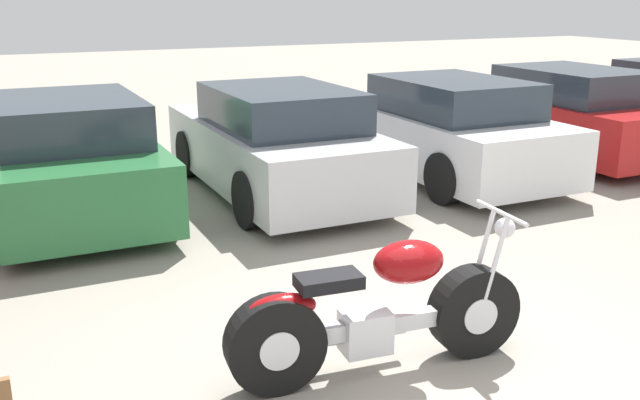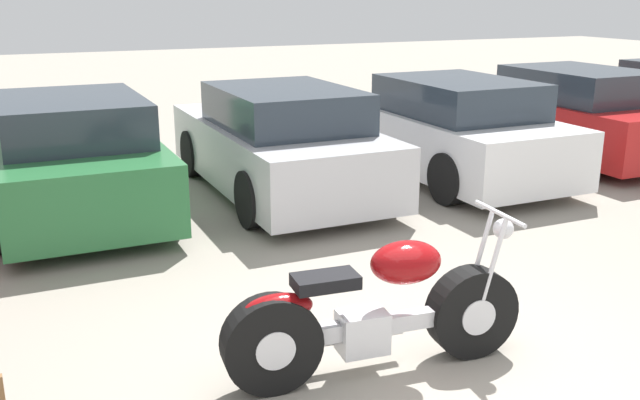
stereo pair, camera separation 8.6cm
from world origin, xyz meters
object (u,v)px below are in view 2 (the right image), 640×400
Objects in this scene: motorcycle at (375,314)px; parked_car_green at (74,157)px; parked_car_red at (568,114)px; parked_car_silver at (279,143)px; parked_car_white at (448,130)px.

parked_car_green is at bearing 106.54° from motorcycle.
parked_car_red is (7.72, -0.06, 0.00)m from parked_car_green.
parked_car_silver is at bearing -5.84° from parked_car_green.
motorcycle is 0.52× the size of parked_car_silver.
parked_car_silver is at bearing 76.72° from motorcycle.
motorcycle is at bearing -129.05° from parked_car_white.
parked_car_green and parked_car_silver have the same top height.
parked_car_green is 5.16m from parked_car_white.
parked_car_white is (2.57, -0.15, 0.00)m from parked_car_silver.
parked_car_green and parked_car_red have the same top height.
parked_car_red is at bearing 7.79° from parked_car_white.
parked_car_red is (6.25, 4.88, 0.23)m from motorcycle.
parked_car_red is at bearing -0.44° from parked_car_green.
parked_car_silver is at bearing 176.72° from parked_car_white.
parked_car_white is at bearing 50.95° from motorcycle.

